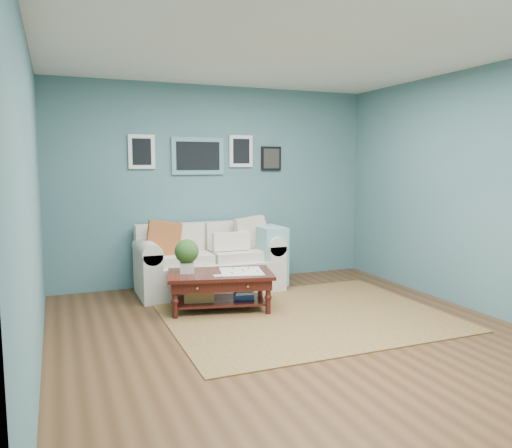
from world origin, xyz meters
TOP-DOWN VIEW (x-y plane):
  - room_shell at (-0.00, 0.06)m, footprint 5.00×5.02m
  - area_rug at (0.38, 0.56)m, footprint 2.93×2.35m
  - loveseat at (-0.19, 2.02)m, footprint 1.88×0.85m
  - coffee_table at (-0.46, 1.14)m, footprint 1.28×0.92m

SIDE VIEW (x-z plane):
  - area_rug at x=0.38m, z-range 0.00..0.01m
  - coffee_table at x=-0.46m, z-range -0.05..0.76m
  - loveseat at x=-0.19m, z-range -0.09..0.87m
  - room_shell at x=0.00m, z-range 0.01..2.71m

